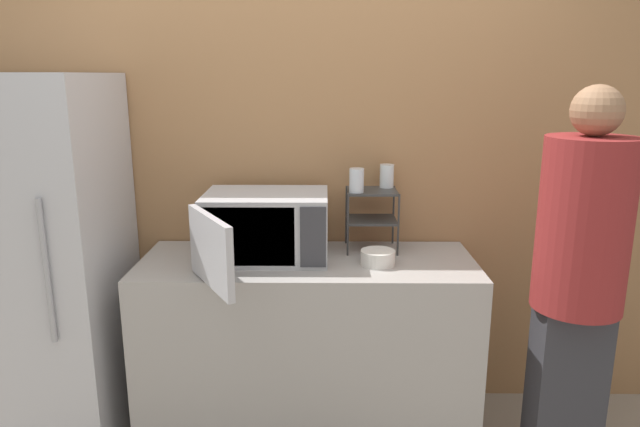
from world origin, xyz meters
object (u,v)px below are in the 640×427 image
microwave (264,227)px  person (579,270)px  bowl (378,258)px  refrigerator (37,264)px  glass_front_left (357,180)px  glass_back_right (387,176)px  dish_rack (372,207)px

microwave → person: bearing=-14.2°
bowl → refrigerator: (-1.59, 0.04, -0.05)m
glass_front_left → glass_back_right: size_ratio=1.00×
dish_rack → bowl: (0.01, -0.24, -0.18)m
glass_front_left → bowl: bearing=-63.0°
microwave → glass_front_left: size_ratio=7.01×
glass_back_right → dish_rack: bearing=-139.9°
dish_rack → glass_front_left: 0.17m
dish_rack → person: person is taller
microwave → dish_rack: bearing=16.0°
dish_rack → person: bearing=-30.6°
person → refrigerator: size_ratio=0.98×
dish_rack → glass_front_left: glass_front_left is taller
person → bowl: bearing=163.0°
person → refrigerator: 2.42m
bowl → person: person is taller
microwave → glass_front_left: 0.49m
microwave → refrigerator: (-1.06, -0.06, -0.17)m
glass_front_left → glass_back_right: same height
microwave → refrigerator: size_ratio=0.46×
bowl → person: (0.81, -0.25, 0.03)m
person → microwave: bearing=165.8°
dish_rack → refrigerator: size_ratio=0.17×
glass_front_left → refrigerator: (-1.50, -0.15, -0.38)m
dish_rack → glass_back_right: (0.08, 0.06, 0.14)m
glass_front_left → bowl: 0.39m
microwave → dish_rack: (0.52, 0.15, 0.06)m
microwave → bowl: size_ratio=5.11×
dish_rack → refrigerator: bearing=-172.6°
glass_front_left → bowl: (0.09, -0.18, -0.33)m
glass_back_right → bowl: bearing=-101.9°
glass_back_right → person: (0.75, -0.55, -0.30)m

